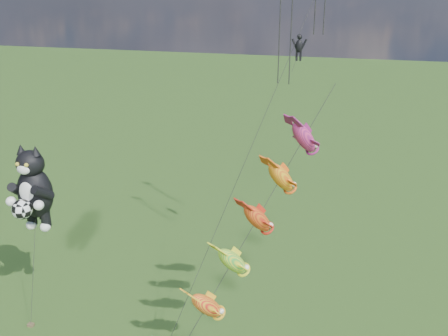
# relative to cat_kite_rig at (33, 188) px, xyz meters

# --- Properties ---
(cat_kite_rig) EXTENTS (2.82, 4.31, 12.07)m
(cat_kite_rig) POSITION_rel_cat_kite_rig_xyz_m (0.00, 0.00, 0.00)
(cat_kite_rig) COLOR brown
(cat_kite_rig) RESTS_ON ground
(fish_windsock_rig) EXTENTS (8.47, 13.66, 16.74)m
(fish_windsock_rig) POSITION_rel_cat_kite_rig_xyz_m (15.65, -3.77, 0.37)
(fish_windsock_rig) COLOR brown
(fish_windsock_rig) RESTS_ON ground
(parafoil_rig) EXTENTS (7.56, 16.28, 27.56)m
(parafoil_rig) POSITION_rel_cat_kite_rig_xyz_m (16.24, 7.86, 10.32)
(parafoil_rig) COLOR brown
(parafoil_rig) RESTS_ON ground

